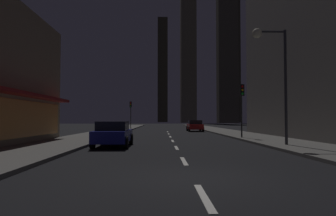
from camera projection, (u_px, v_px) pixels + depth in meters
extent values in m
cube|color=black|center=(167.00, 131.00, 40.01)|extent=(78.00, 136.00, 0.10)
cube|color=#605E59|center=(219.00, 130.00, 40.19)|extent=(4.00, 76.00, 0.15)
cube|color=#605E59|center=(114.00, 131.00, 39.84)|extent=(4.00, 76.00, 0.15)
cube|color=silver|center=(204.00, 197.00, 6.04)|extent=(0.16, 2.20, 0.01)
cube|color=silver|center=(184.00, 161.00, 11.24)|extent=(0.16, 2.20, 0.01)
cube|color=silver|center=(176.00, 148.00, 16.43)|extent=(0.16, 2.20, 0.01)
cube|color=silver|center=(173.00, 141.00, 21.63)|extent=(0.16, 2.20, 0.01)
cube|color=silver|center=(170.00, 137.00, 26.82)|extent=(0.16, 2.20, 0.01)
cube|color=silver|center=(169.00, 134.00, 32.02)|extent=(0.16, 2.20, 0.01)
cube|color=silver|center=(168.00, 132.00, 37.21)|extent=(0.16, 2.20, 0.01)
cube|color=#D88C3F|center=(4.00, 119.00, 15.53)|extent=(0.10, 16.12, 2.20)
cube|color=maroon|center=(12.00, 92.00, 15.60)|extent=(0.90, 16.72, 0.20)
cube|color=#302E24|center=(163.00, 70.00, 166.67)|extent=(5.42, 7.42, 57.50)
cube|color=#65604C|center=(188.00, 35.00, 137.24)|extent=(6.87, 7.83, 79.87)
cube|color=#474435|center=(227.00, 41.00, 124.51)|extent=(8.06, 5.60, 68.11)
cube|color=#353227|center=(234.00, 39.00, 142.80)|extent=(5.04, 5.40, 79.68)
cube|color=navy|center=(113.00, 136.00, 17.33)|extent=(1.80, 4.20, 0.65)
cube|color=black|center=(113.00, 126.00, 17.15)|extent=(1.64, 2.00, 0.55)
cylinder|color=black|center=(103.00, 139.00, 18.70)|extent=(0.22, 0.68, 0.68)
cylinder|color=black|center=(131.00, 139.00, 18.74)|extent=(0.22, 0.68, 0.68)
cylinder|color=black|center=(92.00, 142.00, 15.90)|extent=(0.22, 0.68, 0.68)
cylinder|color=black|center=(126.00, 142.00, 15.95)|extent=(0.22, 0.68, 0.68)
sphere|color=white|center=(110.00, 133.00, 19.37)|extent=(0.18, 0.18, 0.18)
sphere|color=white|center=(127.00, 133.00, 19.40)|extent=(0.18, 0.18, 0.18)
cube|color=#B21919|center=(195.00, 127.00, 39.15)|extent=(1.80, 4.20, 0.65)
cube|color=black|center=(195.00, 122.00, 38.97)|extent=(1.64, 2.00, 0.55)
cylinder|color=black|center=(187.00, 128.00, 40.52)|extent=(0.22, 0.68, 0.68)
cylinder|color=black|center=(200.00, 128.00, 40.56)|extent=(0.22, 0.68, 0.68)
cylinder|color=black|center=(189.00, 129.00, 37.72)|extent=(0.22, 0.68, 0.68)
cylinder|color=black|center=(203.00, 129.00, 37.76)|extent=(0.22, 0.68, 0.68)
sphere|color=white|center=(189.00, 126.00, 41.19)|extent=(0.18, 0.18, 0.18)
sphere|color=white|center=(197.00, 126.00, 41.21)|extent=(0.18, 0.18, 0.18)
cylinder|color=gold|center=(106.00, 132.00, 27.84)|extent=(0.22, 0.22, 0.55)
sphere|color=gold|center=(106.00, 129.00, 27.85)|extent=(0.21, 0.21, 0.21)
cylinder|color=gold|center=(106.00, 134.00, 27.83)|extent=(0.30, 0.30, 0.06)
cylinder|color=gold|center=(105.00, 131.00, 27.84)|extent=(0.10, 0.10, 0.10)
cylinder|color=gold|center=(108.00, 131.00, 27.85)|extent=(0.10, 0.10, 0.10)
cylinder|color=#2D2D2D|center=(241.00, 111.00, 23.64)|extent=(0.12, 0.12, 4.20)
cube|color=black|center=(242.00, 90.00, 23.50)|extent=(0.32, 0.24, 0.90)
sphere|color=red|center=(242.00, 86.00, 23.38)|extent=(0.18, 0.18, 0.18)
sphere|color=#F2B20C|center=(242.00, 90.00, 23.37)|extent=(0.18, 0.18, 0.18)
sphere|color=#19D833|center=(242.00, 94.00, 23.35)|extent=(0.18, 0.18, 0.18)
cylinder|color=#2D2D2D|center=(131.00, 115.00, 46.59)|extent=(0.12, 0.12, 4.20)
cube|color=black|center=(131.00, 105.00, 46.45)|extent=(0.32, 0.24, 0.90)
sphere|color=red|center=(131.00, 103.00, 46.33)|extent=(0.18, 0.18, 0.18)
sphere|color=#F2B20C|center=(131.00, 104.00, 46.32)|extent=(0.18, 0.18, 0.18)
sphere|color=#19D833|center=(131.00, 106.00, 46.31)|extent=(0.18, 0.18, 0.18)
cylinder|color=#38383D|center=(286.00, 87.00, 16.98)|extent=(0.16, 0.16, 6.50)
cylinder|color=#38383D|center=(271.00, 32.00, 17.07)|extent=(1.60, 0.12, 0.12)
sphere|color=#FCF7CC|center=(257.00, 33.00, 17.05)|extent=(0.56, 0.56, 0.56)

